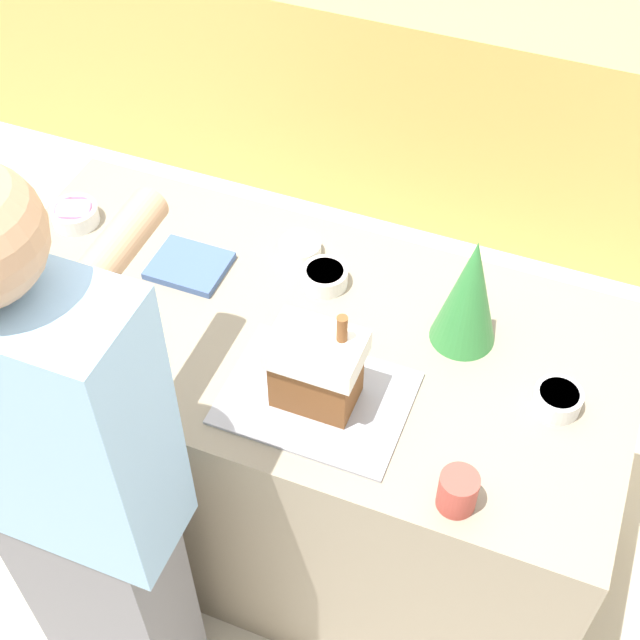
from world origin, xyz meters
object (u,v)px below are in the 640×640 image
baking_tray (316,398)px  person (74,495)px  candy_bowl_far_right (300,248)px  decorative_tree (470,292)px  candy_bowl_far_left (325,276)px  cookbook (189,266)px  candy_bowl_front_corner (75,214)px  mug (458,491)px  gingerbread_house (316,368)px  candy_bowl_behind_tray (558,399)px

baking_tray → person: size_ratio=0.24×
candy_bowl_far_right → person: bearing=-100.8°
decorative_tree → candy_bowl_far_right: 0.51m
candy_bowl_far_left → decorative_tree: bearing=-7.0°
baking_tray → cookbook: cookbook is taller
candy_bowl_front_corner → mug: mug is taller
gingerbread_house → decorative_tree: bearing=49.7°
decorative_tree → cookbook: size_ratio=1.62×
baking_tray → person: (-0.38, -0.42, -0.00)m
candy_bowl_far_right → candy_bowl_behind_tray: bearing=-19.2°
decorative_tree → candy_bowl_far_left: (-0.37, 0.05, -0.13)m
gingerbread_house → decorative_tree: decorative_tree is taller
baking_tray → cookbook: 0.54m
person → candy_bowl_far_right: bearing=79.2°
baking_tray → candy_bowl_far_left: candy_bowl_far_left is taller
candy_bowl_behind_tray → person: person is taller
decorative_tree → candy_bowl_front_corner: (-1.09, 0.02, -0.13)m
decorative_tree → candy_bowl_far_right: decorative_tree is taller
candy_bowl_far_left → candy_bowl_far_right: bearing=141.5°
decorative_tree → mug: (0.11, -0.45, -0.11)m
decorative_tree → gingerbread_house: bearing=-130.3°
candy_bowl_front_corner → cookbook: candy_bowl_front_corner is taller
candy_bowl_front_corner → mug: size_ratio=1.36×
decorative_tree → candy_bowl_behind_tray: bearing=-26.6°
cookbook → mug: (0.83, -0.42, 0.04)m
cookbook → mug: mug is taller
candy_bowl_far_left → person: (-0.26, -0.77, -0.03)m
decorative_tree → candy_bowl_far_left: size_ratio=2.69×
candy_bowl_front_corner → candy_bowl_behind_tray: bearing=-6.1°
mug → person: size_ratio=0.05×
mug → candy_bowl_far_right: bearing=135.5°
person → baking_tray: bearing=48.0°
gingerbread_house → cookbook: bearing=149.5°
gingerbread_house → candy_bowl_far_right: bearing=116.8°
candy_bowl_far_right → mug: mug is taller
candy_bowl_far_right → gingerbread_house: bearing=-63.2°
baking_tray → decorative_tree: decorative_tree is taller
decorative_tree → candy_bowl_front_corner: decorative_tree is taller
baking_tray → candy_bowl_behind_tray: bearing=19.1°
gingerbread_house → baking_tray: bearing=-156.4°
gingerbread_house → candy_bowl_front_corner: 0.90m
baking_tray → candy_bowl_behind_tray: (0.51, 0.18, 0.02)m
candy_bowl_front_corner → person: bearing=-58.4°
candy_bowl_far_left → cookbook: (-0.35, -0.08, -0.02)m
baking_tray → cookbook: (-0.46, 0.27, 0.01)m
cookbook → person: (0.08, -0.69, -0.01)m
candy_bowl_far_right → candy_bowl_far_left: (0.10, -0.08, 0.01)m
gingerbread_house → candy_bowl_far_right: 0.49m
decorative_tree → cookbook: 0.74m
candy_bowl_behind_tray → cookbook: bearing=174.4°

